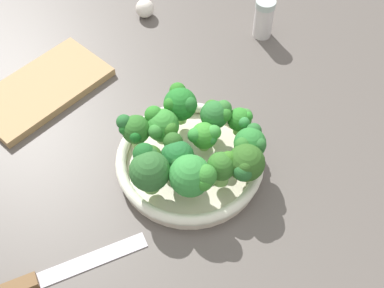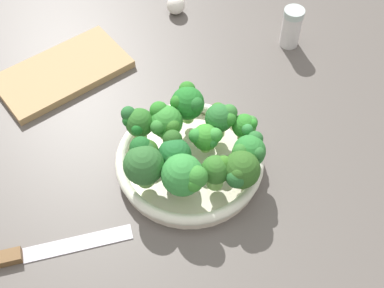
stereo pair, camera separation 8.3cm
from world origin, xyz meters
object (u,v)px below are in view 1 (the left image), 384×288
Objects in this scene: broccoli_floret_6 at (180,103)px; broccoli_floret_7 at (193,176)px; broccoli_floret_5 at (149,167)px; broccoli_floret_10 at (246,164)px; knife at (37,280)px; pepper_shaker at (264,18)px; broccoli_floret_11 at (241,120)px; bowl at (192,160)px; broccoli_floret_0 at (222,167)px; broccoli_floret_2 at (162,125)px; broccoli_floret_3 at (250,143)px; garlic_bulb at (145,8)px; broccoli_floret_9 at (216,114)px; cutting_board at (42,89)px; broccoli_floret_4 at (177,155)px; broccoli_floret_8 at (134,130)px; broccoli_floret_1 at (205,136)px.

broccoli_floret_6 is 0.91× the size of broccoli_floret_7.
broccoli_floret_5 is 1.14× the size of broccoli_floret_10.
broccoli_floret_6 reaches higher than knife.
knife is 67.21cm from pepper_shaker.
broccoli_floret_11 is 0.62× the size of pepper_shaker.
broccoli_floret_0 reaches higher than bowl.
broccoli_floret_2 is 0.94× the size of broccoli_floret_6.
broccoli_floret_3 is at bearing 5.50° from broccoli_floret_0.
broccoli_floret_9 is at bearing -106.00° from garlic_bulb.
broccoli_floret_5 is at bearing -84.69° from cutting_board.
broccoli_floret_3 is 14.08cm from broccoli_floret_6.
broccoli_floret_8 is (-2.54, 8.24, 0.47)cm from broccoli_floret_4.
broccoli_floret_7 is at bearing -115.98° from garlic_bulb.
broccoli_floret_0 is 1.17× the size of broccoli_floret_1.
broccoli_floret_8 is (-6.14, 7.63, 5.66)cm from bowl.
pepper_shaker is at bearing 30.40° from broccoli_floret_1.
broccoli_floret_5 and broccoli_floret_7 have the same top height.
broccoli_floret_10 reaches higher than bowl.
broccoli_floret_2 reaches higher than broccoli_floret_11.
broccoli_floret_4 is at bearing -75.75° from cutting_board.
bowl is 3.83× the size of broccoli_floret_8.
broccoli_floret_0 is at bearing -65.33° from broccoli_floret_8.
broccoli_floret_6 is at bearing 121.47° from broccoli_floret_9.
broccoli_floret_8 is 0.25× the size of knife.
cutting_board is (-18.39, 30.10, -6.76)cm from broccoli_floret_9.
broccoli_floret_10 is at bearing -32.80° from broccoli_floret_0.
broccoli_floret_8 is at bearing 107.11° from broccoli_floret_4.
broccoli_floret_7 is at bearing -147.74° from pepper_shaker.
bowl reaches higher than knife.
broccoli_floret_8 is 38.80cm from garlic_bulb.
broccoli_floret_11 is at bearing -100.70° from garlic_bulb.
broccoli_floret_11 reaches higher than garlic_bulb.
cutting_board is at bearing 162.55° from pepper_shaker.
pepper_shaker is at bearing 19.35° from broccoli_floret_6.
knife is 3.02× the size of pepper_shaker.
broccoli_floret_1 is 0.69× the size of broccoli_floret_5.
broccoli_floret_10 reaches higher than cutting_board.
broccoli_floret_1 is 0.78× the size of broccoli_floret_10.
broccoli_floret_11 is (2.44, 4.94, -0.49)cm from broccoli_floret_3.
broccoli_floret_8 is at bearing 133.66° from broccoli_floret_3.
broccoli_floret_5 is (-6.88, -6.21, 0.98)cm from broccoli_floret_2.
broccoli_floret_7 reaches higher than knife.
broccoli_floret_8 and broccoli_floret_9 have the same top height.
cutting_board is at bearing 121.41° from broccoli_floret_6.
knife is at bearing -162.62° from pepper_shaker.
broccoli_floret_9 reaches higher than broccoli_floret_3.
broccoli_floret_5 is at bearing -176.55° from bowl.
broccoli_floret_6 is at bearing 91.93° from broccoli_floret_10.
broccoli_floret_7 is (4.29, -5.41, -0.21)cm from broccoli_floret_5.
broccoli_floret_6 is at bearing 33.03° from broccoli_floret_5.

